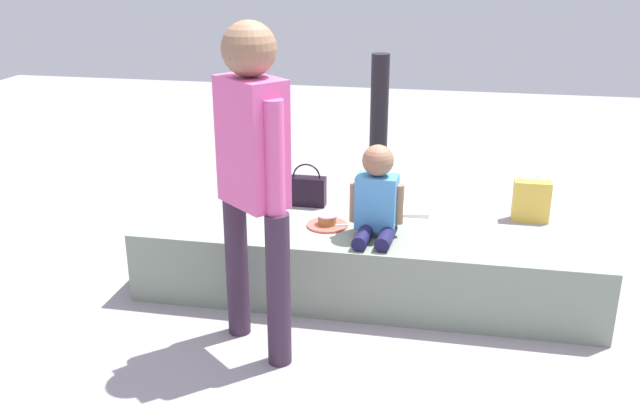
{
  "coord_description": "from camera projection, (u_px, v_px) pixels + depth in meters",
  "views": [
    {
      "loc": [
        0.42,
        -3.38,
        1.8
      ],
      "look_at": [
        -0.18,
        -0.29,
        0.63
      ],
      "focal_mm": 39.28,
      "sensor_mm": 36.0,
      "label": 1
    }
  ],
  "objects": [
    {
      "name": "ground_plane",
      "position": [
        363.0,
        298.0,
        3.81
      ],
      "size": [
        12.0,
        12.0,
        0.0
      ],
      "primitive_type": "plane",
      "color": "gray"
    },
    {
      "name": "concrete_ledge",
      "position": [
        364.0,
        266.0,
        3.75
      ],
      "size": [
        2.46,
        0.55,
        0.38
      ],
      "primitive_type": "cube",
      "color": "gray",
      "rests_on": "ground_plane"
    },
    {
      "name": "child_seated",
      "position": [
        377.0,
        198.0,
        3.57
      ],
      "size": [
        0.28,
        0.32,
        0.48
      ],
      "color": "#19173F",
      "rests_on": "concrete_ledge"
    },
    {
      "name": "adult_standing",
      "position": [
        253.0,
        163.0,
        3.04
      ],
      "size": [
        0.37,
        0.34,
        1.52
      ],
      "color": "#342336",
      "rests_on": "ground_plane"
    },
    {
      "name": "cake_plate",
      "position": [
        327.0,
        222.0,
        3.77
      ],
      "size": [
        0.22,
        0.22,
        0.07
      ],
      "color": "#E0594C",
      "rests_on": "concrete_ledge"
    },
    {
      "name": "gift_bag",
      "position": [
        531.0,
        201.0,
        4.84
      ],
      "size": [
        0.25,
        0.11,
        0.34
      ],
      "color": "gold",
      "rests_on": "ground_plane"
    },
    {
      "name": "railing_post",
      "position": [
        377.0,
        174.0,
        4.37
      ],
      "size": [
        0.36,
        0.36,
        1.21
      ],
      "color": "black",
      "rests_on": "ground_plane"
    },
    {
      "name": "water_bottle_near_gift",
      "position": [
        208.0,
        231.0,
        4.44
      ],
      "size": [
        0.07,
        0.07,
        0.22
      ],
      "color": "silver",
      "rests_on": "ground_plane"
    },
    {
      "name": "party_cup_red",
      "position": [
        277.0,
        224.0,
        4.69
      ],
      "size": [
        0.08,
        0.08,
        0.1
      ],
      "primitive_type": "cylinder",
      "color": "red",
      "rests_on": "ground_plane"
    },
    {
      "name": "cake_box_white",
      "position": [
        406.0,
        215.0,
        4.85
      ],
      "size": [
        0.31,
        0.32,
        0.11
      ],
      "primitive_type": "cube",
      "rotation": [
        0.0,
        0.0,
        0.22
      ],
      "color": "white",
      "rests_on": "ground_plane"
    },
    {
      "name": "handbag_black_leather",
      "position": [
        307.0,
        190.0,
        5.14
      ],
      "size": [
        0.28,
        0.11,
        0.32
      ],
      "color": "black",
      "rests_on": "ground_plane"
    }
  ]
}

